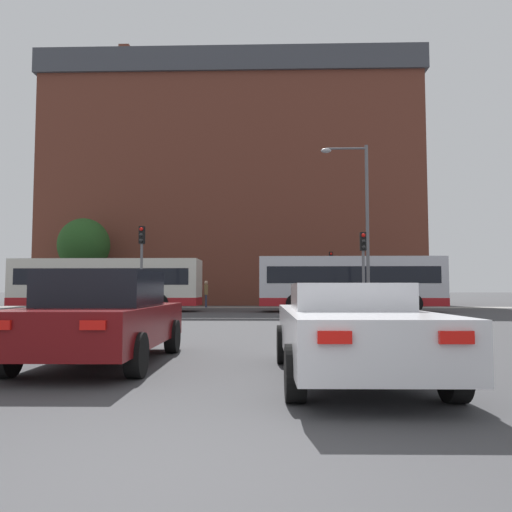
# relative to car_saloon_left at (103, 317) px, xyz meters

# --- Properties ---
(ground_plane) EXTENTS (400.00, 400.00, 0.00)m
(ground_plane) POSITION_rel_car_saloon_left_xyz_m (1.99, -5.31, -0.78)
(ground_plane) COLOR #3D3D3F
(stop_line_strip) EXTENTS (7.75, 0.30, 0.01)m
(stop_line_strip) POSITION_rel_car_saloon_left_xyz_m (1.99, 13.08, -0.78)
(stop_line_strip) COLOR silver
(stop_line_strip) RESTS_ON ground_plane
(far_pavement) EXTENTS (68.61, 2.50, 0.01)m
(far_pavement) POSITION_rel_car_saloon_left_xyz_m (1.99, 26.27, -0.78)
(far_pavement) COLOR gray
(far_pavement) RESTS_ON ground_plane
(brick_civic_building) EXTENTS (31.13, 12.61, 22.25)m
(brick_civic_building) POSITION_rel_car_saloon_left_xyz_m (-0.39, 35.66, 9.47)
(brick_civic_building) COLOR brown
(brick_civic_building) RESTS_ON ground_plane
(car_saloon_left) EXTENTS (2.10, 4.55, 1.55)m
(car_saloon_left) POSITION_rel_car_saloon_left_xyz_m (0.00, 0.00, 0.00)
(car_saloon_left) COLOR #600C0F
(car_saloon_left) RESTS_ON ground_plane
(car_roadster_right) EXTENTS (2.02, 4.74, 1.33)m
(car_roadster_right) POSITION_rel_car_saloon_left_xyz_m (3.94, -1.32, -0.10)
(car_roadster_right) COLOR silver
(car_roadster_right) RESTS_ON ground_plane
(bus_crossing_lead) EXTENTS (10.04, 2.69, 3.02)m
(bus_crossing_lead) POSITION_rel_car_saloon_left_xyz_m (7.25, 19.43, 0.84)
(bus_crossing_lead) COLOR silver
(bus_crossing_lead) RESTS_ON ground_plane
(bus_crossing_trailing) EXTENTS (10.49, 2.64, 2.94)m
(bus_crossing_trailing) POSITION_rel_car_saloon_left_xyz_m (-6.42, 19.71, 0.79)
(bus_crossing_trailing) COLOR silver
(bus_crossing_trailing) RESTS_ON ground_plane
(traffic_light_near_right) EXTENTS (0.26, 0.31, 3.73)m
(traffic_light_near_right) POSITION_rel_car_saloon_left_xyz_m (6.86, 13.29, 1.75)
(traffic_light_near_right) COLOR slate
(traffic_light_near_right) RESTS_ON ground_plane
(traffic_light_near_left) EXTENTS (0.26, 0.31, 4.11)m
(traffic_light_near_left) POSITION_rel_car_saloon_left_xyz_m (-3.01, 13.99, 1.99)
(traffic_light_near_left) COLOR slate
(traffic_light_near_left) RESTS_ON ground_plane
(traffic_light_far_right) EXTENTS (0.26, 0.31, 3.83)m
(traffic_light_far_right) POSITION_rel_car_saloon_left_xyz_m (7.02, 25.98, 1.81)
(traffic_light_far_right) COLOR slate
(traffic_light_far_right) RESTS_ON ground_plane
(street_lamp_junction) EXTENTS (2.27, 0.36, 8.21)m
(street_lamp_junction) POSITION_rel_car_saloon_left_xyz_m (7.13, 15.45, 4.17)
(street_lamp_junction) COLOR slate
(street_lamp_junction) RESTS_ON ground_plane
(pedestrian_waiting) EXTENTS (0.30, 0.44, 1.80)m
(pedestrian_waiting) POSITION_rel_car_saloon_left_xyz_m (-7.41, 25.79, 0.29)
(pedestrian_waiting) COLOR #333851
(pedestrian_waiting) RESTS_ON ground_plane
(pedestrian_walking_east) EXTENTS (0.30, 0.44, 1.84)m
(pedestrian_walking_east) POSITION_rel_car_saloon_left_xyz_m (-1.55, 25.59, 0.31)
(pedestrian_walking_east) COLOR #333851
(pedestrian_walking_east) RESTS_ON ground_plane
(tree_by_building) EXTENTS (3.68, 3.68, 6.37)m
(tree_by_building) POSITION_rel_car_saloon_left_xyz_m (-10.61, 27.08, 3.64)
(tree_by_building) COLOR #4C3823
(tree_by_building) RESTS_ON ground_plane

